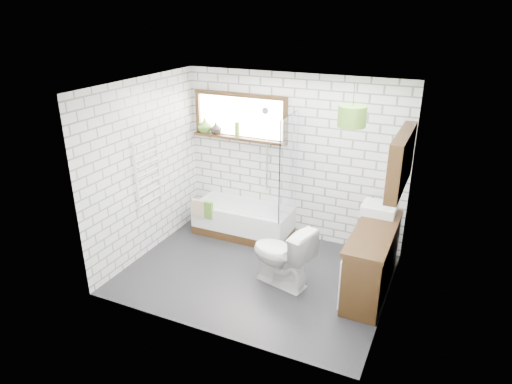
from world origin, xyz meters
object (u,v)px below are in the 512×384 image
at_px(bathtub, 243,220).
at_px(vanity, 372,260).
at_px(pendant, 352,116).
at_px(basin, 379,209).
at_px(toilet, 281,255).

relative_size(bathtub, vanity, 1.03).
relative_size(vanity, pendant, 4.18).
relative_size(bathtub, pendant, 4.29).
xyz_separation_m(basin, pendant, (-0.43, -0.07, 1.20)).
distance_m(toilet, pendant, 1.94).
bearing_deg(toilet, bathtub, -120.33).
relative_size(vanity, toilet, 1.75).
relative_size(basin, toilet, 0.51).
height_order(vanity, pendant, pendant).
bearing_deg(vanity, bathtub, 162.35).
relative_size(bathtub, basin, 3.52).
bearing_deg(pendant, bathtub, 171.29).
height_order(bathtub, pendant, pendant).
bearing_deg(vanity, basin, 96.84).
relative_size(basin, pendant, 1.22).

